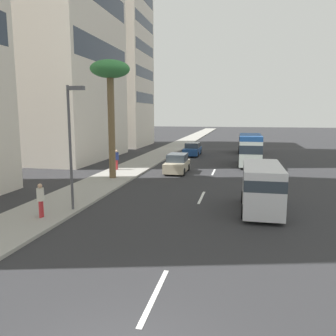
% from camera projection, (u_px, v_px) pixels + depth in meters
% --- Properties ---
extents(ground_plane, '(198.00, 198.00, 0.00)m').
position_uv_depth(ground_plane, '(219.00, 162.00, 37.40)').
color(ground_plane, '#2D2D30').
extents(sidewalk_right, '(162.00, 3.62, 0.15)m').
position_uv_depth(sidewalk_right, '(150.00, 159.00, 38.99)').
color(sidewalk_right, '#9E9B93').
rests_on(sidewalk_right, ground_plane).
extents(lane_stripe_near, '(3.20, 0.16, 0.01)m').
position_uv_depth(lane_stripe_near, '(155.00, 295.00, 9.89)').
color(lane_stripe_near, silver).
rests_on(lane_stripe_near, ground_plane).
extents(lane_stripe_mid, '(3.20, 0.16, 0.01)m').
position_uv_depth(lane_stripe_mid, '(201.00, 197.00, 21.42)').
color(lane_stripe_mid, silver).
rests_on(lane_stripe_mid, ground_plane).
extents(lane_stripe_far, '(3.20, 0.16, 0.01)m').
position_uv_depth(lane_stripe_far, '(214.00, 172.00, 30.70)').
color(lane_stripe_far, silver).
rests_on(lane_stripe_far, ground_plane).
extents(van_lead, '(5.25, 2.21, 2.31)m').
position_uv_depth(van_lead, '(247.00, 143.00, 45.48)').
color(van_lead, black).
rests_on(van_lead, ground_plane).
extents(minibus_second, '(6.48, 2.26, 3.10)m').
position_uv_depth(minibus_second, '(250.00, 149.00, 34.35)').
color(minibus_second, silver).
rests_on(minibus_second, ground_plane).
extents(car_third, '(4.13, 1.81, 1.66)m').
position_uv_depth(car_third, '(177.00, 164.00, 30.34)').
color(car_third, beige).
rests_on(car_third, ground_plane).
extents(van_fourth, '(5.17, 2.09, 2.51)m').
position_uv_depth(van_fourth, '(262.00, 185.00, 18.19)').
color(van_fourth, silver).
rests_on(van_fourth, ground_plane).
extents(car_fifth, '(4.79, 1.87, 1.59)m').
position_uv_depth(car_fifth, '(193.00, 149.00, 42.86)').
color(car_fifth, '#1E478C').
rests_on(car_fifth, ground_plane).
extents(pedestrian_near_lamp, '(0.35, 0.39, 1.81)m').
position_uv_depth(pedestrian_near_lamp, '(117.00, 159.00, 30.96)').
color(pedestrian_near_lamp, red).
rests_on(pedestrian_near_lamp, sidewalk_right).
extents(pedestrian_mid_block, '(0.33, 0.38, 1.69)m').
position_uv_depth(pedestrian_mid_block, '(41.00, 199.00, 16.71)').
color(pedestrian_mid_block, red).
rests_on(pedestrian_mid_block, sidewalk_right).
extents(palm_tree, '(3.01, 3.01, 9.06)m').
position_uv_depth(palm_tree, '(110.00, 78.00, 26.02)').
color(palm_tree, brown).
rests_on(palm_tree, sidewalk_right).
extents(street_lamp, '(0.24, 0.97, 6.46)m').
position_uv_depth(street_lamp, '(72.00, 134.00, 17.64)').
color(street_lamp, '#4C4C51').
rests_on(street_lamp, sidewalk_right).
extents(office_tower_far, '(10.68, 13.37, 31.59)m').
position_uv_depth(office_tower_far, '(104.00, 46.00, 54.16)').
color(office_tower_far, silver).
rests_on(office_tower_far, ground_plane).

